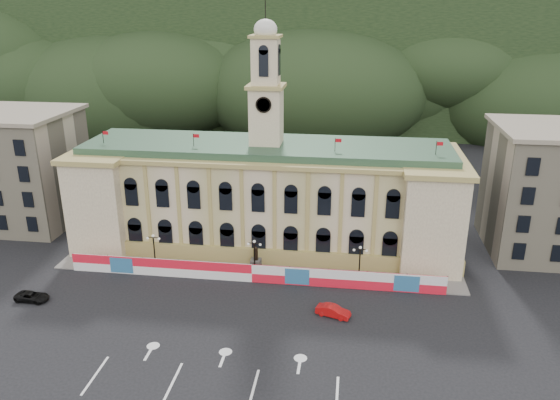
# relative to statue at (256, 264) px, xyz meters

# --- Properties ---
(ground) EXTENTS (260.00, 260.00, 0.00)m
(ground) POSITION_rel_statue_xyz_m (0.00, -18.00, -1.19)
(ground) COLOR black
(ground) RESTS_ON ground
(lane_markings) EXTENTS (26.00, 10.00, 0.02)m
(lane_markings) POSITION_rel_statue_xyz_m (0.00, -23.00, -1.18)
(lane_markings) COLOR white
(lane_markings) RESTS_ON ground
(hill_ridge) EXTENTS (230.00, 80.00, 64.00)m
(hill_ridge) POSITION_rel_statue_xyz_m (0.03, 103.99, 18.30)
(hill_ridge) COLOR black
(hill_ridge) RESTS_ON ground
(city_hall) EXTENTS (56.20, 17.60, 37.10)m
(city_hall) POSITION_rel_statue_xyz_m (0.00, 9.63, 6.66)
(city_hall) COLOR beige
(city_hall) RESTS_ON ground
(side_building_left) EXTENTS (21.00, 17.00, 18.60)m
(side_building_left) POSITION_rel_statue_xyz_m (-43.00, 12.93, 8.14)
(side_building_left) COLOR #B7AB8D
(side_building_left) RESTS_ON ground
(hoarding_fence) EXTENTS (50.00, 0.44, 2.50)m
(hoarding_fence) POSITION_rel_statue_xyz_m (0.06, -2.93, 0.06)
(hoarding_fence) COLOR red
(hoarding_fence) RESTS_ON ground
(pavement) EXTENTS (56.00, 5.50, 0.16)m
(pavement) POSITION_rel_statue_xyz_m (0.00, -0.25, -1.11)
(pavement) COLOR slate
(pavement) RESTS_ON ground
(statue) EXTENTS (1.40, 1.40, 3.72)m
(statue) POSITION_rel_statue_xyz_m (0.00, 0.00, 0.00)
(statue) COLOR #595651
(statue) RESTS_ON ground
(lamp_left) EXTENTS (1.96, 0.44, 5.15)m
(lamp_left) POSITION_rel_statue_xyz_m (-14.00, -1.00, 1.89)
(lamp_left) COLOR black
(lamp_left) RESTS_ON ground
(lamp_center) EXTENTS (1.96, 0.44, 5.15)m
(lamp_center) POSITION_rel_statue_xyz_m (0.00, -1.00, 1.89)
(lamp_center) COLOR black
(lamp_center) RESTS_ON ground
(lamp_right) EXTENTS (1.96, 0.44, 5.15)m
(lamp_right) POSITION_rel_statue_xyz_m (14.00, -1.00, 1.89)
(lamp_right) COLOR black
(lamp_right) RESTS_ON ground
(red_sedan) EXTENTS (3.72, 4.89, 1.35)m
(red_sedan) POSITION_rel_statue_xyz_m (11.01, -9.94, -0.51)
(red_sedan) COLOR #BC0D0D
(red_sedan) RESTS_ON ground
(black_suv) EXTENTS (2.36, 4.40, 1.17)m
(black_suv) POSITION_rel_statue_xyz_m (-26.16, -11.44, -0.60)
(black_suv) COLOR black
(black_suv) RESTS_ON ground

